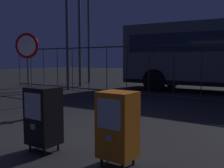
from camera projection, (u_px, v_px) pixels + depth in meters
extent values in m
plane|color=#262628|center=(64.00, 134.00, 5.16)|extent=(60.00, 60.00, 0.00)
cylinder|color=#1E7238|center=(33.00, 117.00, 6.50)|extent=(0.28, 0.28, 0.05)
cylinder|color=#1E7238|center=(32.00, 105.00, 6.47)|extent=(0.19, 0.19, 0.55)
sphere|color=#1E7238|center=(32.00, 94.00, 6.45)|extent=(0.19, 0.19, 0.19)
cylinder|color=gray|center=(32.00, 89.00, 6.44)|extent=(0.06, 0.06, 0.05)
cylinder|color=gray|center=(28.00, 105.00, 6.36)|extent=(0.09, 0.08, 0.09)
cylinder|color=gray|center=(29.00, 103.00, 6.54)|extent=(0.07, 0.07, 0.07)
cylinder|color=gray|center=(36.00, 104.00, 6.40)|extent=(0.07, 0.07, 0.07)
cylinder|color=black|center=(102.00, 162.00, 3.62)|extent=(0.04, 0.04, 0.12)
cylinder|color=black|center=(122.00, 167.00, 3.43)|extent=(0.04, 0.04, 0.12)
cylinder|color=black|center=(113.00, 155.00, 3.85)|extent=(0.04, 0.04, 0.12)
cylinder|color=black|center=(133.00, 160.00, 3.65)|extent=(0.04, 0.04, 0.12)
cube|color=orange|center=(118.00, 125.00, 3.59)|extent=(0.48, 0.40, 0.90)
cube|color=#B2B7BF|center=(109.00, 114.00, 3.40)|extent=(0.36, 0.01, 0.40)
cube|color=gray|center=(109.00, 138.00, 3.43)|extent=(0.10, 0.02, 0.08)
cylinder|color=black|center=(30.00, 147.00, 4.19)|extent=(0.04, 0.04, 0.12)
cylinder|color=black|center=(45.00, 152.00, 4.00)|extent=(0.04, 0.04, 0.12)
cylinder|color=black|center=(44.00, 143.00, 4.42)|extent=(0.04, 0.04, 0.12)
cylinder|color=black|center=(58.00, 147.00, 4.23)|extent=(0.04, 0.04, 0.12)
cube|color=black|center=(43.00, 116.00, 4.16)|extent=(0.48, 0.40, 0.90)
cube|color=#B2B7BF|center=(32.00, 106.00, 3.97)|extent=(0.36, 0.01, 0.40)
cube|color=gray|center=(33.00, 127.00, 4.00)|extent=(0.10, 0.02, 0.08)
cylinder|color=#4C4F54|center=(28.00, 71.00, 8.03)|extent=(0.06, 0.06, 2.20)
cylinder|color=red|center=(27.00, 46.00, 7.94)|extent=(0.71, 0.31, 0.76)
cylinder|color=white|center=(26.00, 46.00, 7.93)|extent=(0.56, 0.23, 0.60)
cube|color=#2D2D33|center=(174.00, 45.00, 9.52)|extent=(18.00, 0.04, 0.05)
cube|color=#2D2D33|center=(173.00, 96.00, 9.69)|extent=(18.00, 0.04, 0.05)
cylinder|color=#2D2D33|center=(19.00, 67.00, 14.72)|extent=(0.03, 0.03, 2.00)
cylinder|color=#2D2D33|center=(31.00, 67.00, 14.15)|extent=(0.03, 0.03, 2.00)
cylinder|color=#2D2D33|center=(44.00, 68.00, 13.58)|extent=(0.03, 0.03, 2.00)
cylinder|color=#2D2D33|center=(57.00, 68.00, 13.01)|extent=(0.03, 0.03, 2.00)
cylinder|color=#2D2D33|center=(72.00, 69.00, 12.45)|extent=(0.03, 0.03, 2.00)
cylinder|color=#2D2D33|center=(89.00, 69.00, 11.88)|extent=(0.03, 0.03, 2.00)
cylinder|color=#2D2D33|center=(107.00, 70.00, 11.31)|extent=(0.03, 0.03, 2.00)
cylinder|color=#2D2D33|center=(127.00, 70.00, 10.74)|extent=(0.03, 0.03, 2.00)
cylinder|color=#2D2D33|center=(149.00, 71.00, 10.17)|extent=(0.03, 0.03, 2.00)
cylinder|color=#2D2D33|center=(174.00, 71.00, 9.61)|extent=(0.03, 0.03, 2.00)
cylinder|color=#2D2D33|center=(202.00, 72.00, 9.04)|extent=(0.03, 0.03, 2.00)
cylinder|color=black|center=(154.00, 80.00, 11.73)|extent=(1.02, 0.35, 1.00)
cylinder|color=black|center=(172.00, 77.00, 13.87)|extent=(1.02, 0.35, 1.00)
cylinder|color=#4C4F54|center=(89.00, 19.00, 15.98)|extent=(0.14, 0.14, 7.67)
cylinder|color=#4C4F54|center=(79.00, 24.00, 13.68)|extent=(0.14, 0.14, 6.51)
cylinder|color=#4C4F54|center=(67.00, 24.00, 12.27)|extent=(0.14, 0.14, 6.16)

